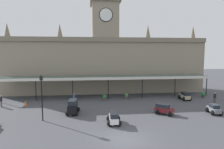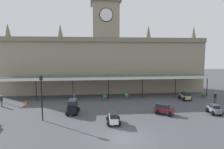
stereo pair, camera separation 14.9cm
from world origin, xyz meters
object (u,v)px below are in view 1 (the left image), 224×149
Objects in this scene: car_black_van at (73,107)px; car_maroon_estate at (164,110)px; car_beige_estate at (185,96)px; traffic_cone at (26,103)px; victorian_lamppost at (42,93)px; planter_near_kerb at (203,95)px; planter_forecourt_centre at (126,96)px; pedestrian_crossing_forecourt at (215,97)px; pedestrian_near_entrance at (74,98)px; planter_by_canopy at (105,98)px; pedestrian_beside_cars at (1,101)px; car_white_estate at (114,119)px; car_grey_sedan at (214,110)px.

car_black_van is 11.22m from car_maroon_estate.
car_beige_estate reaches higher than traffic_cone.
victorian_lamppost is 5.34× the size of planter_near_kerb.
pedestrian_crossing_forecourt is at bearing -18.00° from planter_forecourt_centre.
planter_near_kerb is at bearing 38.11° from car_maroon_estate.
pedestrian_near_entrance is 4.90m from planter_by_canopy.
pedestrian_near_entrance is at bearing 1.71° from pedestrian_beside_cars.
victorian_lamppost is at bearing -140.84° from planter_forecourt_centre.
car_beige_estate is 1.36× the size of pedestrian_crossing_forecourt.
car_white_estate is at bearing -107.42° from planter_forecourt_centre.
planter_forecourt_centre is at bearing 162.00° from pedestrian_crossing_forecourt.
planter_forecourt_centre is at bearing 8.48° from traffic_cone.
car_white_estate reaches higher than car_grey_sedan.
traffic_cone is 11.57m from planter_by_canopy.
car_black_van is 2.56× the size of planter_forecourt_centre.
car_maroon_estate reaches higher than traffic_cone.
car_black_van is 0.48× the size of victorian_lamppost.
car_black_van is 1.47× the size of pedestrian_crossing_forecourt.
pedestrian_crossing_forecourt reaches higher than planter_by_canopy.
car_beige_estate is 15.73m from car_white_estate.
car_beige_estate is 24.33m from traffic_cone.
traffic_cone is at bearing 178.98° from pedestrian_near_entrance.
car_black_van is 4.60m from pedestrian_near_entrance.
planter_near_kerb is at bearing 66.57° from car_grey_sedan.
car_white_estate reaches higher than planter_near_kerb.
victorian_lamppost reaches higher than planter_near_kerb.
planter_by_canopy is at bearing 168.30° from pedestrian_crossing_forecourt.
pedestrian_crossing_forecourt is at bearing -3.82° from traffic_cone.
pedestrian_near_entrance is at bearing 119.32° from car_white_estate.
planter_near_kerb is at bearing 3.09° from traffic_cone.
planter_forecourt_centre is at bearing 72.58° from car_white_estate.
planter_near_kerb is at bearing 4.42° from pedestrian_near_entrance.
car_beige_estate is 0.99× the size of car_white_estate.
pedestrian_near_entrance is 1.74× the size of planter_near_kerb.
pedestrian_near_entrance is 6.89m from traffic_cone.
car_maroon_estate is 1.06× the size of car_beige_estate.
car_white_estate is 0.45× the size of victorian_lamppost.
traffic_cone is (-11.68, 8.69, -0.19)m from car_white_estate.
victorian_lamppost is 25.57m from planter_near_kerb.
victorian_lamppost is at bearing -168.17° from pedestrian_crossing_forecourt.
pedestrian_near_entrance and pedestrian_crossing_forecourt have the same top height.
car_black_van is 1.16× the size of car_grey_sedan.
traffic_cone is 15.28m from planter_forecourt_centre.
car_grey_sedan reaches higher than planter_near_kerb.
pedestrian_crossing_forecourt is at bearing 7.86° from car_black_van.
pedestrian_crossing_forecourt is at bearing -11.70° from planter_by_canopy.
victorian_lamppost is (-14.23, -0.68, 2.61)m from car_maroon_estate.
planter_by_canopy is at bearing 7.55° from traffic_cone.
victorian_lamppost is (-20.38, -7.51, 2.61)m from car_beige_estate.
pedestrian_beside_cars is at bearing -176.45° from planter_near_kerb.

